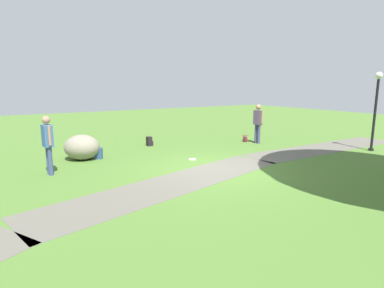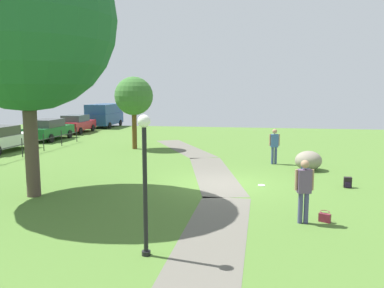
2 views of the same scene
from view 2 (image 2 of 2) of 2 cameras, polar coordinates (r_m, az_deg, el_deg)
ground_plane at (r=15.59m, az=4.48°, el=-5.79°), size 48.00×48.00×0.00m
footpath_segment_near at (r=9.86m, az=2.92°, el=-13.97°), size 8.01×1.72×0.01m
footpath_segment_mid at (r=17.48m, az=3.11°, el=-4.27°), size 8.17×3.44×0.01m
footpath_segment_far at (r=25.14m, az=-1.27°, el=-0.55°), size 7.84×5.21×0.01m
large_shade_tree at (r=14.60m, az=-23.22°, el=16.30°), size 6.07×6.07×9.02m
young_tree_near_path at (r=24.72m, az=-8.47°, el=6.86°), size 2.38×2.38×4.51m
lamp_post at (r=8.58m, az=-6.89°, el=-3.64°), size 0.28×0.28×3.15m
lawn_boulder at (r=18.84m, az=16.58°, el=-2.33°), size 1.70×1.71×0.90m
woman_with_handbag at (r=11.24m, az=16.01°, el=-5.97°), size 0.29×0.52×1.78m
man_near_boulder at (r=19.90m, az=11.90°, el=0.05°), size 0.29×0.52×1.77m
handbag_on_grass at (r=11.74m, az=18.76°, el=-10.06°), size 0.37×0.37×0.31m
backpack_by_boulder at (r=18.36m, az=16.08°, el=-3.38°), size 0.34×0.34×0.40m
spare_backpack_on_lawn at (r=16.04m, az=21.72°, el=-5.23°), size 0.28×0.29×0.40m
frisbee_on_grass at (r=15.51m, az=10.09°, el=-5.92°), size 0.27×0.27×0.02m
parked_compact_green at (r=30.89m, az=-20.13°, el=2.04°), size 4.49×1.96×1.56m
parked_coupe_black at (r=35.49m, az=-16.45°, el=2.89°), size 4.48×2.05×1.56m
delivery_van at (r=40.44m, az=-12.65°, el=4.23°), size 5.13×2.46×2.30m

